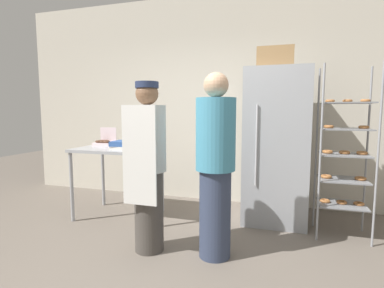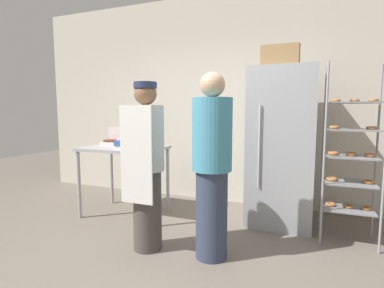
{
  "view_description": "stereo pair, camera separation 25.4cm",
  "coord_description": "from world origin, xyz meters",
  "px_view_note": "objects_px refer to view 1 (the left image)",
  "views": [
    {
      "loc": [
        1.03,
        -2.18,
        1.37
      ],
      "look_at": [
        0.12,
        0.79,
        1.02
      ],
      "focal_mm": 28.0,
      "sensor_mm": 36.0,
      "label": 1
    },
    {
      "loc": [
        1.27,
        -2.09,
        1.37
      ],
      "look_at": [
        0.12,
        0.79,
        1.02
      ],
      "focal_mm": 28.0,
      "sensor_mm": 36.0,
      "label": 2
    }
  ],
  "objects_px": {
    "refrigerator": "(276,146)",
    "binder_stack": "(125,145)",
    "blender_pitcher": "(136,136)",
    "donut_box": "(104,143)",
    "person_baker": "(148,165)",
    "person_customer": "(215,165)",
    "baking_rack": "(344,155)",
    "cardboard_storage_box": "(275,58)"
  },
  "relations": [
    {
      "from": "baking_rack",
      "to": "donut_box",
      "type": "xyz_separation_m",
      "value": [
        -2.9,
        -0.09,
        0.05
      ]
    },
    {
      "from": "refrigerator",
      "to": "person_customer",
      "type": "bearing_deg",
      "value": -113.57
    },
    {
      "from": "person_baker",
      "to": "baking_rack",
      "type": "bearing_deg",
      "value": 26.76
    },
    {
      "from": "donut_box",
      "to": "binder_stack",
      "type": "height_order",
      "value": "donut_box"
    },
    {
      "from": "donut_box",
      "to": "cardboard_storage_box",
      "type": "distance_m",
      "value": 2.4
    },
    {
      "from": "refrigerator",
      "to": "person_baker",
      "type": "height_order",
      "value": "refrigerator"
    },
    {
      "from": "blender_pitcher",
      "to": "baking_rack",
      "type": "bearing_deg",
      "value": -1.52
    },
    {
      "from": "binder_stack",
      "to": "donut_box",
      "type": "bearing_deg",
      "value": 153.75
    },
    {
      "from": "blender_pitcher",
      "to": "binder_stack",
      "type": "distance_m",
      "value": 0.38
    },
    {
      "from": "cardboard_storage_box",
      "to": "person_baker",
      "type": "distance_m",
      "value": 1.95
    },
    {
      "from": "refrigerator",
      "to": "person_customer",
      "type": "xyz_separation_m",
      "value": [
        -0.5,
        -1.16,
        -0.06
      ]
    },
    {
      "from": "binder_stack",
      "to": "person_baker",
      "type": "relative_size",
      "value": 0.2
    },
    {
      "from": "cardboard_storage_box",
      "to": "person_baker",
      "type": "bearing_deg",
      "value": -134.45
    },
    {
      "from": "binder_stack",
      "to": "person_customer",
      "type": "xyz_separation_m",
      "value": [
        1.25,
        -0.57,
        -0.08
      ]
    },
    {
      "from": "refrigerator",
      "to": "binder_stack",
      "type": "relative_size",
      "value": 5.81
    },
    {
      "from": "donut_box",
      "to": "person_baker",
      "type": "xyz_separation_m",
      "value": [
        1.03,
        -0.85,
        -0.1
      ]
    },
    {
      "from": "donut_box",
      "to": "refrigerator",
      "type": "bearing_deg",
      "value": 9.79
    },
    {
      "from": "cardboard_storage_box",
      "to": "binder_stack",
      "type": "bearing_deg",
      "value": -163.87
    },
    {
      "from": "baking_rack",
      "to": "donut_box",
      "type": "distance_m",
      "value": 2.9
    },
    {
      "from": "cardboard_storage_box",
      "to": "person_baker",
      "type": "height_order",
      "value": "cardboard_storage_box"
    },
    {
      "from": "blender_pitcher",
      "to": "person_customer",
      "type": "relative_size",
      "value": 0.18
    },
    {
      "from": "refrigerator",
      "to": "blender_pitcher",
      "type": "height_order",
      "value": "refrigerator"
    },
    {
      "from": "binder_stack",
      "to": "baking_rack",
      "type": "bearing_deg",
      "value": 6.99
    },
    {
      "from": "donut_box",
      "to": "person_customer",
      "type": "bearing_deg",
      "value": -24.87
    },
    {
      "from": "baking_rack",
      "to": "cardboard_storage_box",
      "type": "distance_m",
      "value": 1.33
    },
    {
      "from": "donut_box",
      "to": "person_customer",
      "type": "distance_m",
      "value": 1.85
    },
    {
      "from": "refrigerator",
      "to": "cardboard_storage_box",
      "type": "height_order",
      "value": "cardboard_storage_box"
    },
    {
      "from": "refrigerator",
      "to": "binder_stack",
      "type": "bearing_deg",
      "value": -161.46
    },
    {
      "from": "donut_box",
      "to": "person_customer",
      "type": "height_order",
      "value": "person_customer"
    },
    {
      "from": "refrigerator",
      "to": "person_baker",
      "type": "xyz_separation_m",
      "value": [
        -1.15,
        -1.23,
        -0.08
      ]
    },
    {
      "from": "person_baker",
      "to": "binder_stack",
      "type": "bearing_deg",
      "value": 133.54
    },
    {
      "from": "person_baker",
      "to": "donut_box",
      "type": "bearing_deg",
      "value": 140.64
    },
    {
      "from": "refrigerator",
      "to": "blender_pitcher",
      "type": "xyz_separation_m",
      "value": [
        -1.81,
        -0.22,
        0.1
      ]
    },
    {
      "from": "refrigerator",
      "to": "person_baker",
      "type": "distance_m",
      "value": 1.68
    },
    {
      "from": "blender_pitcher",
      "to": "person_customer",
      "type": "height_order",
      "value": "person_customer"
    },
    {
      "from": "blender_pitcher",
      "to": "binder_stack",
      "type": "height_order",
      "value": "blender_pitcher"
    },
    {
      "from": "binder_stack",
      "to": "person_baker",
      "type": "distance_m",
      "value": 0.88
    },
    {
      "from": "refrigerator",
      "to": "person_customer",
      "type": "height_order",
      "value": "refrigerator"
    },
    {
      "from": "baking_rack",
      "to": "cardboard_storage_box",
      "type": "relative_size",
      "value": 4.42
    },
    {
      "from": "refrigerator",
      "to": "cardboard_storage_box",
      "type": "bearing_deg",
      "value": -111.56
    },
    {
      "from": "binder_stack",
      "to": "person_customer",
      "type": "distance_m",
      "value": 1.38
    },
    {
      "from": "person_customer",
      "to": "baking_rack",
      "type": "bearing_deg",
      "value": 35.5
    }
  ]
}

